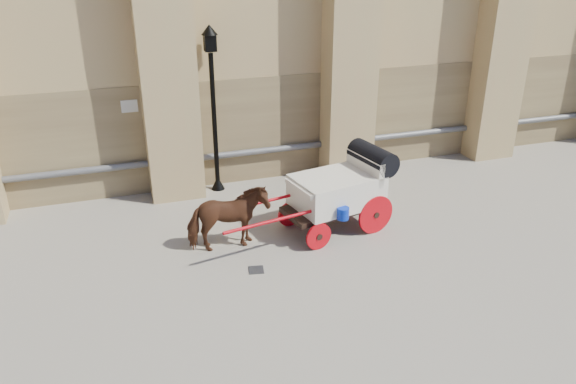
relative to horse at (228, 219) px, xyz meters
name	(u,v)px	position (x,y,z in m)	size (l,w,h in m)	color
ground	(245,252)	(0.31, -0.26, -0.75)	(90.00, 90.00, 0.00)	gray
horse	(228,219)	(0.00, 0.00, 0.00)	(0.81, 1.79, 1.51)	#562E1D
carriage	(342,187)	(2.83, 0.19, 0.29)	(4.58, 2.01, 1.94)	black
street_lamp	(214,106)	(0.44, 3.38, 1.65)	(0.42, 0.42, 4.50)	black
drain_grate_near	(256,270)	(0.34, -1.08, -0.75)	(0.32, 0.32, 0.01)	black
drain_grate_far	(383,211)	(4.20, 0.60, -0.75)	(0.32, 0.32, 0.01)	black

